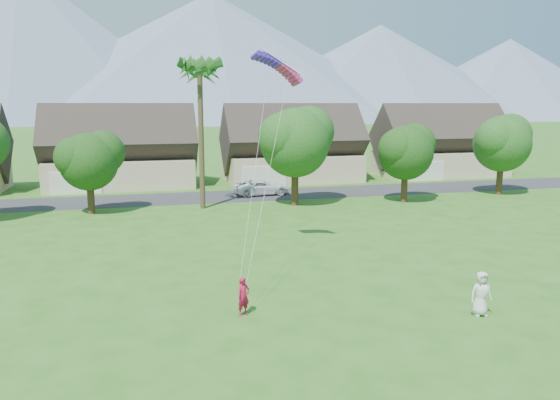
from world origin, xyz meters
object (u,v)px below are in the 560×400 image
object	(u,v)px
parked_car	(262,187)
watcher	(481,294)
kite_flyer	(243,296)
parafoil_kite	(279,65)

from	to	relation	value
parked_car	watcher	bearing A→B (deg)	177.00
kite_flyer	parked_car	bearing A→B (deg)	47.59
kite_flyer	watcher	distance (m)	9.97
kite_flyer	parked_car	world-z (taller)	kite_flyer
parafoil_kite	watcher	bearing A→B (deg)	-64.57
kite_flyer	watcher	world-z (taller)	watcher
parked_car	parafoil_kite	distance (m)	23.83
parked_car	parafoil_kite	world-z (taller)	parafoil_kite
kite_flyer	watcher	bearing A→B (deg)	-42.83
kite_flyer	parafoil_kite	size ratio (longest dim) A/B	0.55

